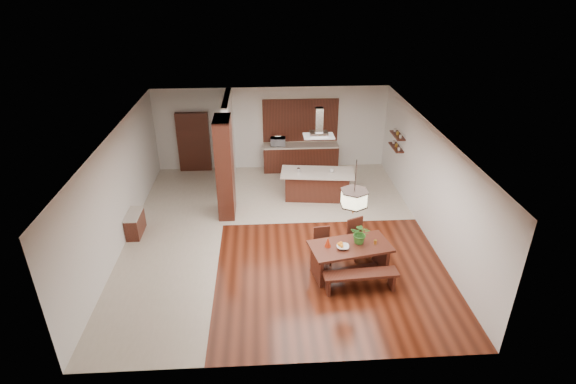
{
  "coord_description": "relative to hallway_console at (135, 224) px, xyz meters",
  "views": [
    {
      "loc": [
        -0.33,
        -10.4,
        6.53
      ],
      "look_at": [
        0.3,
        0.0,
        1.25
      ],
      "focal_mm": 28.0,
      "sensor_mm": 36.0,
      "label": 1
    }
  ],
  "objects": [
    {
      "name": "foliage_plant",
      "position": [
        5.67,
        -1.95,
        0.7
      ],
      "size": [
        0.55,
        0.51,
        0.5
      ],
      "primitive_type": "imported",
      "rotation": [
        0.0,
        0.0,
        -0.34
      ],
      "color": "#306923",
      "rests_on": "dining_table"
    },
    {
      "name": "soffit_band",
      "position": [
        3.81,
        -0.2,
        2.57
      ],
      "size": [
        8.0,
        9.0,
        0.02
      ],
      "primitive_type": "cube",
      "color": "#39210E",
      "rests_on": "room_shell"
    },
    {
      "name": "gold_ornament",
      "position": [
        6.02,
        -2.02,
        0.5
      ],
      "size": [
        0.07,
        0.07,
        0.1
      ],
      "primitive_type": "cylinder",
      "rotation": [
        0.0,
        0.0,
        0.05
      ],
      "color": "gold",
      "rests_on": "dining_table"
    },
    {
      "name": "range_hood",
      "position": [
        5.13,
        1.8,
        2.15
      ],
      "size": [
        0.9,
        0.55,
        0.87
      ],
      "primitive_type": null,
      "color": "silver",
      "rests_on": "room_shell"
    },
    {
      "name": "dining_chair_left",
      "position": [
        4.87,
        -1.59,
        0.14
      ],
      "size": [
        0.44,
        0.44,
        0.9
      ],
      "primitive_type": null,
      "rotation": [
        0.0,
        0.0,
        0.12
      ],
      "color": "black",
      "rests_on": "ground"
    },
    {
      "name": "partition_pier",
      "position": [
        2.41,
        1.0,
        1.14
      ],
      "size": [
        0.45,
        1.0,
        2.9
      ],
      "primitive_type": "cube",
      "color": "black",
      "rests_on": "ground"
    },
    {
      "name": "partition_stub",
      "position": [
        2.41,
        3.1,
        1.14
      ],
      "size": [
        0.18,
        2.4,
        2.9
      ],
      "primitive_type": "cube",
      "color": "silver",
      "rests_on": "ground"
    },
    {
      "name": "kitchen_island",
      "position": [
        5.13,
        1.79,
        0.15
      ],
      "size": [
        2.31,
        1.22,
        0.91
      ],
      "rotation": [
        0.0,
        0.0,
        -0.12
      ],
      "color": "black",
      "rests_on": "ground"
    },
    {
      "name": "dining_table",
      "position": [
        5.44,
        -2.05,
        0.25
      ],
      "size": [
        1.99,
        1.27,
        0.77
      ],
      "rotation": [
        0.0,
        0.0,
        0.2
      ],
      "color": "black",
      "rests_on": "ground"
    },
    {
      "name": "fruit_bowl",
      "position": [
        5.24,
        -2.16,
        0.49
      ],
      "size": [
        0.32,
        0.32,
        0.07
      ],
      "primitive_type": "imported",
      "rotation": [
        0.0,
        0.0,
        -0.14
      ],
      "color": "beige",
      "rests_on": "dining_table"
    },
    {
      "name": "room_shell",
      "position": [
        3.81,
        -0.2,
        1.75
      ],
      "size": [
        9.0,
        9.04,
        2.92
      ],
      "color": "#3B150A",
      "rests_on": "ground"
    },
    {
      "name": "kitchen_window",
      "position": [
        4.81,
        4.26,
        1.44
      ],
      "size": [
        2.6,
        0.08,
        1.5
      ],
      "primitive_type": "cube",
      "color": "#99652D",
      "rests_on": "room_shell"
    },
    {
      "name": "shelf_upper",
      "position": [
        7.68,
        2.4,
        1.49
      ],
      "size": [
        0.26,
        0.9,
        0.04
      ],
      "primitive_type": "cube",
      "color": "black",
      "rests_on": "room_shell"
    },
    {
      "name": "tile_kitchen",
      "position": [
        5.06,
        2.3,
        -0.31
      ],
      "size": [
        5.5,
        4.0,
        0.01
      ],
      "primitive_type": "cube",
      "color": "beige",
      "rests_on": "ground"
    },
    {
      "name": "microwave",
      "position": [
        4.02,
        3.97,
        0.78
      ],
      "size": [
        0.53,
        0.37,
        0.28
      ],
      "primitive_type": "imported",
      "rotation": [
        0.0,
        0.0,
        -0.06
      ],
      "color": "silver",
      "rests_on": "rear_counter"
    },
    {
      "name": "rear_counter",
      "position": [
        4.81,
        4.0,
        0.16
      ],
      "size": [
        2.6,
        0.62,
        0.95
      ],
      "color": "black",
      "rests_on": "ground"
    },
    {
      "name": "shelf_lower",
      "position": [
        7.68,
        2.4,
        1.08
      ],
      "size": [
        0.26,
        0.9,
        0.04
      ],
      "primitive_type": "cube",
      "color": "black",
      "rests_on": "room_shell"
    },
    {
      "name": "island_cup",
      "position": [
        5.55,
        1.69,
        0.65
      ],
      "size": [
        0.16,
        0.16,
        0.1
      ],
      "primitive_type": "imported",
      "rotation": [
        0.0,
        0.0,
        0.33
      ],
      "color": "silver",
      "rests_on": "kitchen_island"
    },
    {
      "name": "dining_chair_right",
      "position": [
        5.78,
        -1.41,
        0.19
      ],
      "size": [
        0.58,
        0.58,
        1.0
      ],
      "primitive_type": null,
      "rotation": [
        0.0,
        0.0,
        0.4
      ],
      "color": "black",
      "rests_on": "ground"
    },
    {
      "name": "tile_hallway",
      "position": [
        1.06,
        -0.2,
        -0.31
      ],
      "size": [
        2.5,
        9.0,
        0.01
      ],
      "primitive_type": "cube",
      "color": "beige",
      "rests_on": "ground"
    },
    {
      "name": "napkin_cone",
      "position": [
        4.91,
        -2.06,
        0.57
      ],
      "size": [
        0.17,
        0.17,
        0.23
      ],
      "primitive_type": "cone",
      "rotation": [
        0.0,
        0.0,
        -0.16
      ],
      "color": "#A5250B",
      "rests_on": "dining_table"
    },
    {
      "name": "pendant_lantern",
      "position": [
        5.44,
        -2.05,
        1.93
      ],
      "size": [
        0.64,
        0.64,
        1.31
      ],
      "primitive_type": null,
      "color": "#F4EEBB",
      "rests_on": "room_shell"
    },
    {
      "name": "dining_bench",
      "position": [
        5.57,
        -2.7,
        -0.08
      ],
      "size": [
        1.69,
        0.46,
        0.47
      ],
      "primitive_type": null,
      "rotation": [
        0.0,
        0.0,
        0.06
      ],
      "color": "black",
      "rests_on": "ground"
    },
    {
      "name": "hallway_doorway",
      "position": [
        1.11,
        4.2,
        0.74
      ],
      "size": [
        1.1,
        0.2,
        2.1
      ],
      "primitive_type": "cube",
      "color": "black",
      "rests_on": "ground"
    },
    {
      "name": "hallway_console",
      "position": [
        0.0,
        0.0,
        0.0
      ],
      "size": [
        0.37,
        0.88,
        0.63
      ],
      "primitive_type": "cube",
      "color": "black",
      "rests_on": "ground"
    }
  ]
}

